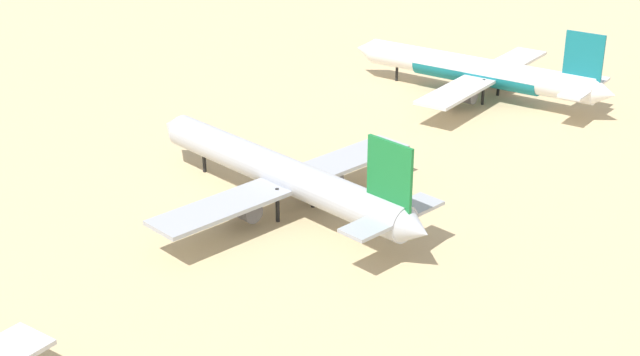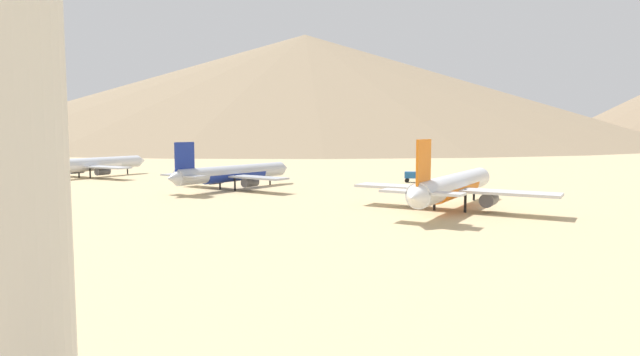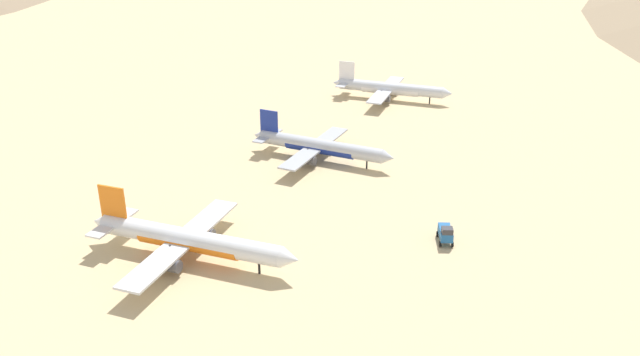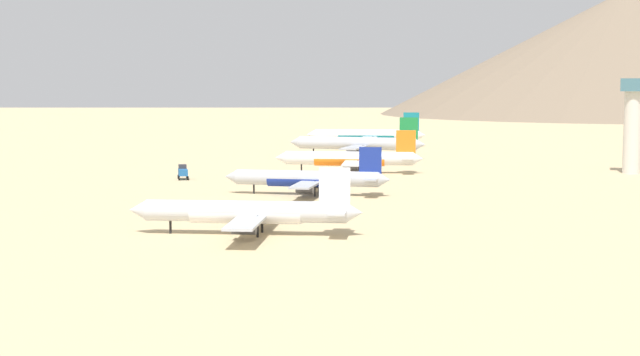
# 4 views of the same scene
# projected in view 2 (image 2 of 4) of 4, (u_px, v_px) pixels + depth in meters

# --- Properties ---
(ground_plane) EXTENTS (1800.00, 1800.00, 0.00)m
(ground_plane) POSITION_uv_depth(u_px,v_px,m) (458.00, 207.00, 94.28)
(ground_plane) COLOR tan
(parked_jet_2) EXTENTS (42.19, 34.59, 12.25)m
(parked_jet_2) POSITION_uv_depth(u_px,v_px,m) (454.00, 186.00, 90.26)
(parked_jet_2) COLOR silver
(parked_jet_2) RESTS_ON ground
(parked_jet_3) EXTENTS (38.68, 31.54, 11.16)m
(parked_jet_3) POSITION_uv_depth(u_px,v_px,m) (233.00, 173.00, 121.95)
(parked_jet_3) COLOR #B2B7C1
(parked_jet_3) RESTS_ON ground
(parked_jet_4) EXTENTS (39.41, 32.34, 11.46)m
(parked_jet_4) POSITION_uv_depth(u_px,v_px,m) (90.00, 164.00, 153.22)
(parked_jet_4) COLOR silver
(parked_jet_4) RESTS_ON ground
(service_truck) EXTENTS (4.81, 5.70, 3.90)m
(service_truck) POSITION_uv_depth(u_px,v_px,m) (416.00, 175.00, 138.71)
(service_truck) COLOR #1E5999
(service_truck) RESTS_ON ground
(desert_hill_0) EXTENTS (767.58, 767.58, 127.44)m
(desert_hill_0) POSITION_uv_depth(u_px,v_px,m) (305.00, 89.00, 631.14)
(desert_hill_0) COLOR #8C775B
(desert_hill_0) RESTS_ON ground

